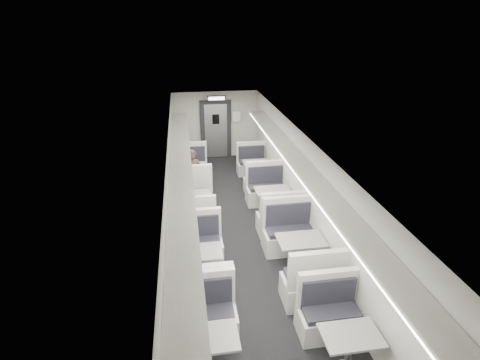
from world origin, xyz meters
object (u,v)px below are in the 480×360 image
object	(u,v)px
booth_right_c	(300,256)
booth_left_d	(209,356)
booth_right_a	(256,172)
vestibule_door	(216,130)
exit_sign	(216,98)
booth_left_a	(192,177)
booth_left_b	(194,205)
booth_left_c	(200,267)
booth_right_b	(272,203)
passenger	(193,175)
booth_right_d	(348,353)

from	to	relation	value
booth_right_c	booth_left_d	bearing A→B (deg)	-133.59
booth_right_a	vestibule_door	xyz separation A→B (m)	(-1.00, 2.48, 0.69)
vestibule_door	exit_sign	world-z (taller)	exit_sign
booth_left_a	booth_right_c	distance (m)	4.81
booth_left_b	booth_right_c	distance (m)	3.29
exit_sign	booth_left_c	bearing A→B (deg)	-98.63
booth_right_b	vestibule_door	xyz separation A→B (m)	(-1.00, 4.68, 0.65)
booth_left_a	booth_left_d	distance (m)	6.47
booth_left_a	booth_right_a	bearing A→B (deg)	5.75
booth_left_c	booth_right_c	bearing A→B (deg)	0.69
booth_left_b	booth_right_c	world-z (taller)	booth_right_c
booth_left_a	passenger	world-z (taller)	passenger
booth_left_d	booth_right_a	size ratio (longest dim) A/B	1.08
booth_left_b	vestibule_door	bearing A→B (deg)	77.32
booth_left_c	exit_sign	size ratio (longest dim) A/B	3.39
booth_right_a	passenger	world-z (taller)	passenger
booth_left_b	booth_right_a	world-z (taller)	booth_left_b
booth_right_b	vestibule_door	size ratio (longest dim) A/B	1.04
vestibule_door	exit_sign	size ratio (longest dim) A/B	3.39
exit_sign	booth_right_a	bearing A→B (deg)	-63.31
booth_right_a	exit_sign	world-z (taller)	exit_sign
booth_left_d	booth_right_a	xyz separation A→B (m)	(2.00, 6.68, -0.03)
booth_left_c	booth_right_c	world-z (taller)	booth_right_c
booth_right_d	vestibule_door	size ratio (longest dim) A/B	0.97
booth_left_a	exit_sign	bearing A→B (deg)	65.46
booth_left_c	booth_right_d	distance (m)	3.07
booth_left_c	booth_left_d	size ratio (longest dim) A/B	1.00
booth_left_c	vestibule_door	xyz separation A→B (m)	(1.00, 7.08, 0.66)
booth_right_b	exit_sign	distance (m)	4.71
vestibule_door	booth_right_c	bearing A→B (deg)	-81.93
booth_left_a	booth_left_b	xyz separation A→B (m)	(0.00, -1.77, -0.04)
booth_right_c	booth_right_d	world-z (taller)	booth_right_c
booth_left_b	passenger	xyz separation A→B (m)	(0.04, 1.13, 0.38)
booth_right_a	booth_right_d	xyz separation A→B (m)	(0.00, -6.92, 0.02)
booth_left_d	exit_sign	xyz separation A→B (m)	(1.00, 8.66, 1.90)
booth_left_d	booth_right_b	bearing A→B (deg)	65.90
booth_right_d	vestibule_door	world-z (taller)	vestibule_door
booth_left_d	booth_right_a	distance (m)	6.97
booth_right_d	exit_sign	size ratio (longest dim) A/B	3.29
booth_right_c	vestibule_door	bearing A→B (deg)	98.07
booth_right_d	booth_left_d	bearing A→B (deg)	172.88
booth_right_c	booth_left_a	bearing A→B (deg)	114.58
booth_left_c	booth_right_c	distance (m)	2.00
booth_left_d	vestibule_door	world-z (taller)	vestibule_door
booth_right_b	booth_right_d	xyz separation A→B (m)	(0.00, -4.72, -0.02)
booth_left_b	booth_left_c	size ratio (longest dim) A/B	0.93
booth_left_c	booth_right_d	bearing A→B (deg)	-49.31
passenger	exit_sign	world-z (taller)	exit_sign
booth_left_b	booth_right_d	size ratio (longest dim) A/B	0.96
booth_left_a	booth_left_c	distance (m)	4.40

